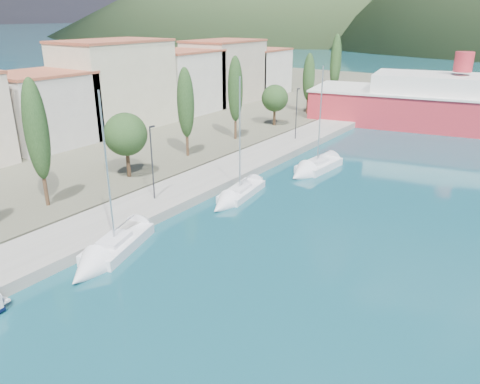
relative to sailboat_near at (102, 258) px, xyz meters
The scene contains 8 objects.
quay 20.46m from the sailboat_near, 100.61° to the left, with size 5.00×88.00×0.80m, color gray.
land_strip 51.49m from the sailboat_near, 144.21° to the left, with size 70.00×148.00×0.70m, color #565644.
town_buildings 41.31m from the sailboat_near, 130.79° to the left, with size 9.20×69.20×11.30m.
tree_row 27.24m from the sailboat_near, 111.93° to the left, with size 3.96×62.95×11.39m.
lamp_posts 10.83m from the sailboat_near, 111.78° to the left, with size 0.15×46.58×6.06m.
sailboat_near is the anchor object (origin of this frame).
sailboat_mid 13.30m from the sailboat_near, 86.73° to the left, with size 3.09×7.99×11.20m.
sailboat_far 24.10m from the sailboat_near, 83.55° to the left, with size 3.07×7.95×11.44m.
Camera 1 is at (17.40, -10.90, 15.12)m, focal length 35.00 mm.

